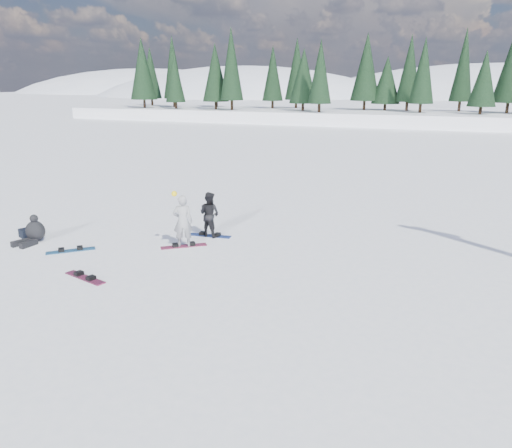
{
  "coord_description": "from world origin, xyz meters",
  "views": [
    {
      "loc": [
        8.49,
        -12.16,
        5.22
      ],
      "look_at": [
        3.13,
        1.22,
        1.1
      ],
      "focal_mm": 35.0,
      "sensor_mm": 36.0,
      "label": 1
    }
  ],
  "objects_px": {
    "snowboarder_man": "(209,214)",
    "seated_rider": "(34,232)",
    "snowboarder_woman": "(183,221)",
    "snowboard_loose_a": "(71,251)",
    "gear_bag": "(25,233)",
    "snowboard_loose_b": "(85,278)"
  },
  "relations": [
    {
      "from": "snowboarder_woman",
      "to": "snowboard_loose_b",
      "type": "bearing_deg",
      "value": 44.61
    },
    {
      "from": "snowboard_loose_a",
      "to": "gear_bag",
      "type": "bearing_deg",
      "value": 123.89
    },
    {
      "from": "snowboarder_man",
      "to": "seated_rider",
      "type": "bearing_deg",
      "value": 38.0
    },
    {
      "from": "gear_bag",
      "to": "snowboard_loose_b",
      "type": "bearing_deg",
      "value": -26.7
    },
    {
      "from": "snowboarder_man",
      "to": "snowboard_loose_a",
      "type": "distance_m",
      "value": 4.67
    },
    {
      "from": "snowboarder_man",
      "to": "gear_bag",
      "type": "height_order",
      "value": "snowboarder_man"
    },
    {
      "from": "seated_rider",
      "to": "snowboard_loose_b",
      "type": "xyz_separation_m",
      "value": [
        3.76,
        -1.98,
        -0.35
      ]
    },
    {
      "from": "snowboarder_man",
      "to": "seated_rider",
      "type": "distance_m",
      "value": 5.91
    },
    {
      "from": "snowboarder_woman",
      "to": "seated_rider",
      "type": "bearing_deg",
      "value": -10.39
    },
    {
      "from": "snowboarder_man",
      "to": "snowboard_loose_b",
      "type": "xyz_separation_m",
      "value": [
        -1.43,
        -4.78,
        -0.78
      ]
    },
    {
      "from": "snowboarder_woman",
      "to": "snowboarder_man",
      "type": "distance_m",
      "value": 1.39
    },
    {
      "from": "snowboarder_woman",
      "to": "seated_rider",
      "type": "relative_size",
      "value": 1.6
    },
    {
      "from": "snowboard_loose_a",
      "to": "snowboard_loose_b",
      "type": "xyz_separation_m",
      "value": [
        1.97,
        -1.67,
        0.0
      ]
    },
    {
      "from": "snowboarder_woman",
      "to": "snowboard_loose_a",
      "type": "height_order",
      "value": "snowboarder_woman"
    },
    {
      "from": "snowboarder_man",
      "to": "gear_bag",
      "type": "distance_m",
      "value": 6.44
    },
    {
      "from": "snowboarder_woman",
      "to": "gear_bag",
      "type": "relative_size",
      "value": 4.18
    },
    {
      "from": "snowboarder_man",
      "to": "snowboard_loose_b",
      "type": "distance_m",
      "value": 5.05
    },
    {
      "from": "snowboarder_woman",
      "to": "snowboard_loose_a",
      "type": "relative_size",
      "value": 1.25
    },
    {
      "from": "snowboard_loose_a",
      "to": "snowboard_loose_b",
      "type": "distance_m",
      "value": 2.59
    },
    {
      "from": "snowboarder_woman",
      "to": "seated_rider",
      "type": "height_order",
      "value": "snowboarder_woman"
    },
    {
      "from": "seated_rider",
      "to": "snowboard_loose_a",
      "type": "height_order",
      "value": "seated_rider"
    },
    {
      "from": "snowboarder_woman",
      "to": "seated_rider",
      "type": "distance_m",
      "value": 5.14
    }
  ]
}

